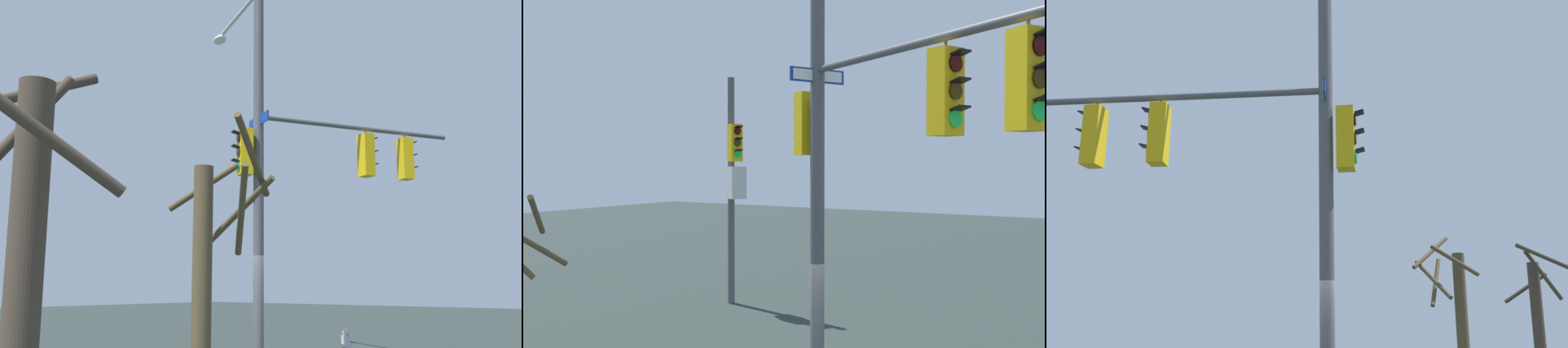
# 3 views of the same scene
# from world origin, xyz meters

# --- Properties ---
(main_signal_pole_assembly) EXTENTS (5.48, 5.70, 9.32)m
(main_signal_pole_assembly) POSITION_xyz_m (-1.09, -0.11, 5.17)
(main_signal_pole_assembly) COLOR #4C4F54
(main_signal_pole_assembly) RESTS_ON ground
(secondary_pole_assembly) EXTENTS (0.78, 0.68, 6.80)m
(secondary_pole_assembly) POSITION_xyz_m (5.46, -5.50, 3.77)
(secondary_pole_assembly) COLOR #4C4F54
(secondary_pole_assembly) RESTS_ON ground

